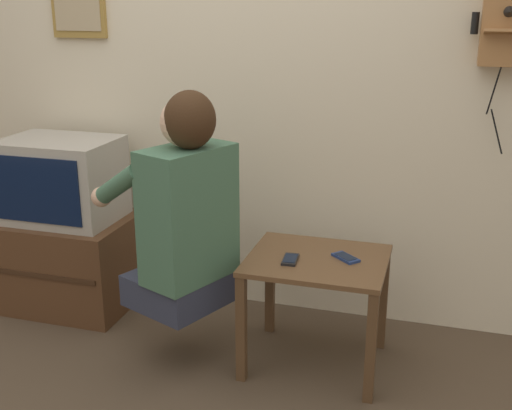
{
  "coord_description": "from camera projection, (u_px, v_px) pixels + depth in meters",
  "views": [
    {
      "loc": [
        0.97,
        -1.76,
        1.55
      ],
      "look_at": [
        0.24,
        0.68,
        0.73
      ],
      "focal_mm": 45.0,
      "sensor_mm": 36.0,
      "label": 1
    }
  ],
  "objects": [
    {
      "name": "cell_phone_spare",
      "position": [
        346.0,
        258.0,
        2.71
      ],
      "size": [
        0.13,
        0.13,
        0.01
      ],
      "rotation": [
        0.0,
        0.0,
        0.84
      ],
      "color": "navy",
      "rests_on": "side_table"
    },
    {
      "name": "tv_stand",
      "position": [
        74.0,
        261.0,
        3.38
      ],
      "size": [
        0.62,
        0.52,
        0.48
      ],
      "color": "#51331E",
      "rests_on": "ground_plane"
    },
    {
      "name": "side_table",
      "position": [
        317.0,
        278.0,
        2.75
      ],
      "size": [
        0.59,
        0.5,
        0.5
      ],
      "color": "brown",
      "rests_on": "ground_plane"
    },
    {
      "name": "wall_phone_antique",
      "position": [
        507.0,
        17.0,
        2.65
      ],
      "size": [
        0.24,
        0.18,
        0.81
      ],
      "color": "#9E6B3D"
    },
    {
      "name": "wall_back",
      "position": [
        243.0,
        59.0,
        3.11
      ],
      "size": [
        6.8,
        0.05,
        2.55
      ],
      "color": "beige",
      "rests_on": "ground_plane"
    },
    {
      "name": "person",
      "position": [
        184.0,
        210.0,
        2.67
      ],
      "size": [
        0.61,
        0.56,
        0.94
      ],
      "rotation": [
        0.0,
        0.0,
        1.17
      ],
      "color": "#2D3347",
      "rests_on": "ground_plane"
    },
    {
      "name": "cell_phone_held",
      "position": [
        290.0,
        259.0,
        2.7
      ],
      "size": [
        0.07,
        0.13,
        0.01
      ],
      "rotation": [
        0.0,
        0.0,
        0.08
      ],
      "color": "black",
      "rests_on": "side_table"
    },
    {
      "name": "television",
      "position": [
        61.0,
        180.0,
        3.24
      ],
      "size": [
        0.56,
        0.42,
        0.42
      ],
      "color": "#ADA89E",
      "rests_on": "tv_stand"
    }
  ]
}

